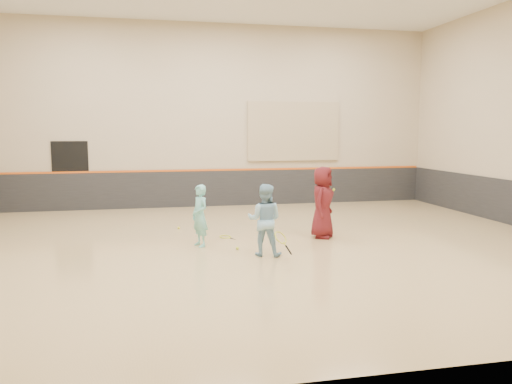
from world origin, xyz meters
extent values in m
cube|color=tan|center=(0.00, 0.00, -0.10)|extent=(15.00, 12.00, 0.20)
cube|color=#C2AD8D|center=(0.00, 6.01, 3.00)|extent=(15.00, 0.02, 6.00)
cube|color=#C2AD8D|center=(0.00, -6.01, 3.00)|extent=(15.00, 0.02, 6.00)
cube|color=#232326|center=(0.00, 5.97, 0.60)|extent=(14.90, 0.04, 1.20)
cube|color=#D85914|center=(0.00, 5.96, 1.22)|extent=(14.90, 0.03, 0.06)
cube|color=tan|center=(2.80, 5.95, 2.50)|extent=(3.20, 0.08, 2.00)
cube|color=black|center=(-4.50, 5.98, 1.10)|extent=(1.10, 0.05, 2.20)
imported|color=#7CD7D0|center=(-0.98, 0.22, 0.68)|extent=(0.50, 0.59, 1.36)
imported|color=#8EBFDB|center=(0.23, -0.86, 0.73)|extent=(0.87, 0.78, 1.47)
imported|color=#561419|center=(1.95, 0.53, 0.85)|extent=(0.91, 0.99, 1.70)
sphere|color=#C3D832|center=(-0.24, -0.28, 0.03)|extent=(0.07, 0.07, 0.07)
sphere|color=#B7CC2F|center=(2.20, 0.46, 1.15)|extent=(0.07, 0.07, 0.07)
sphere|color=yellow|center=(-1.34, 2.24, 0.03)|extent=(0.07, 0.07, 0.07)
camera|label=1|loc=(-1.99, -10.57, 2.55)|focal=35.00mm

